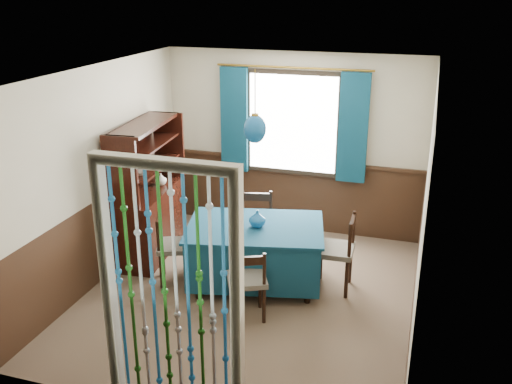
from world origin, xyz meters
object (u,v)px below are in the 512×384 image
(vase_table, at_px, (257,219))
(chair_left, at_px, (172,246))
(dining_table, at_px, (255,251))
(chair_far, at_px, (256,226))
(chair_near, at_px, (247,281))
(bowl_shelf, at_px, (138,172))
(chair_right, at_px, (337,251))
(sideboard, at_px, (150,210))
(vase_sideboard, at_px, (161,178))
(pendant_lamp, at_px, (255,129))

(vase_table, bearing_deg, chair_left, -167.81)
(dining_table, height_order, chair_far, chair_far)
(chair_near, height_order, bowl_shelf, bowl_shelf)
(chair_right, height_order, sideboard, sideboard)
(sideboard, xyz_separation_m, vase_sideboard, (0.06, 0.24, 0.35))
(sideboard, distance_m, vase_table, 1.63)
(vase_table, bearing_deg, chair_far, 108.88)
(chair_right, height_order, vase_table, vase_table)
(chair_far, distance_m, sideboard, 1.38)
(dining_table, xyz_separation_m, chair_far, (-0.18, 0.60, 0.04))
(chair_far, bearing_deg, chair_near, 90.90)
(vase_sideboard, bearing_deg, sideboard, -103.81)
(chair_far, relative_size, chair_right, 0.97)
(vase_sideboard, bearing_deg, chair_near, -39.85)
(chair_near, height_order, chair_left, chair_left)
(chair_left, bearing_deg, chair_far, 114.50)
(chair_near, distance_m, chair_right, 1.18)
(chair_far, height_order, chair_left, chair_far)
(chair_far, xyz_separation_m, pendant_lamp, (0.18, -0.60, 1.40))
(chair_left, height_order, pendant_lamp, pendant_lamp)
(sideboard, xyz_separation_m, bowl_shelf, (0.06, -0.32, 0.61))
(dining_table, height_order, sideboard, sideboard)
(sideboard, xyz_separation_m, vase_table, (1.57, -0.40, 0.23))
(chair_right, height_order, vase_sideboard, vase_sideboard)
(chair_near, bearing_deg, chair_left, 130.81)
(chair_left, relative_size, vase_sideboard, 4.96)
(chair_right, bearing_deg, chair_left, 99.83)
(dining_table, relative_size, chair_right, 1.91)
(pendant_lamp, bearing_deg, chair_left, -167.13)
(sideboard, height_order, bowl_shelf, sideboard)
(chair_left, bearing_deg, bowl_shelf, -140.32)
(bowl_shelf, bearing_deg, sideboard, 100.48)
(chair_far, relative_size, vase_sideboard, 5.20)
(chair_left, relative_size, chair_right, 0.93)
(chair_left, bearing_deg, dining_table, 80.52)
(dining_table, bearing_deg, bowl_shelf, 164.73)
(dining_table, bearing_deg, chair_near, -91.85)
(sideboard, distance_m, bowl_shelf, 0.70)
(sideboard, height_order, pendant_lamp, pendant_lamp)
(chair_left, xyz_separation_m, vase_sideboard, (-0.53, 0.85, 0.51))
(vase_table, distance_m, vase_sideboard, 1.64)
(chair_left, relative_size, pendant_lamp, 1.07)
(pendant_lamp, bearing_deg, vase_sideboard, 156.73)
(chair_far, bearing_deg, chair_left, 34.23)
(pendant_lamp, height_order, bowl_shelf, pendant_lamp)
(chair_far, bearing_deg, vase_sideboard, -14.18)
(vase_sideboard, bearing_deg, bowl_shelf, -90.00)
(bowl_shelf, bearing_deg, chair_left, -27.98)
(chair_near, xyz_separation_m, sideboard, (-1.68, 1.10, 0.17))
(bowl_shelf, bearing_deg, chair_far, 22.32)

